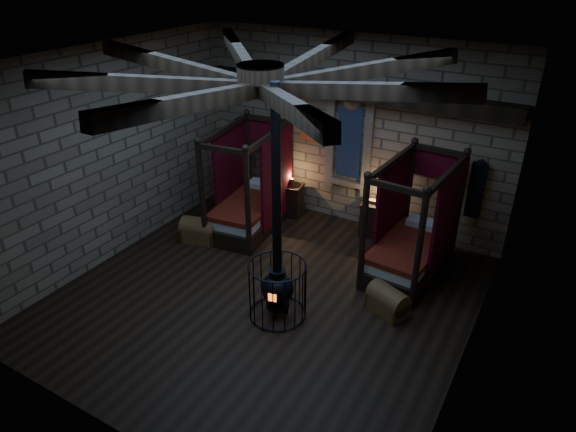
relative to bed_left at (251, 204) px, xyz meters
The scene contains 8 objects.
room 4.12m from the bed_left, 49.36° to the right, with size 7.02×7.02×4.29m.
bed_left is the anchor object (origin of this frame).
bed_right 3.70m from the bed_left, ahead, with size 1.30×2.25×2.27m.
trunk_left 1.30m from the bed_left, 118.24° to the right, with size 0.86×0.66×0.56m.
trunk_right 4.06m from the bed_left, 20.32° to the right, with size 0.81×0.68×0.51m.
nightstand_left 1.09m from the bed_left, 60.99° to the left, with size 0.55×0.54×0.95m.
nightstand_right 2.71m from the bed_left, 21.67° to the left, with size 0.55×0.53×0.86m.
stove 3.27m from the bed_left, 48.24° to the right, with size 1.00×1.00×4.05m.
Camera 1 is at (4.20, -6.42, 5.70)m, focal length 32.00 mm.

